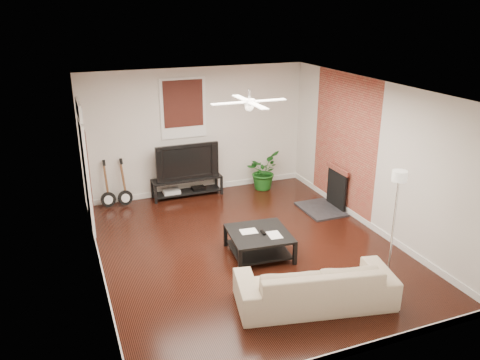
# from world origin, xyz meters

# --- Properties ---
(room) EXTENTS (5.01, 6.01, 2.81)m
(room) POSITION_xyz_m (0.00, 0.00, 1.40)
(room) COLOR black
(room) RESTS_ON ground
(brick_accent) EXTENTS (0.02, 2.20, 2.80)m
(brick_accent) POSITION_xyz_m (2.49, 1.00, 1.40)
(brick_accent) COLOR #A54335
(brick_accent) RESTS_ON floor
(fireplace) EXTENTS (0.80, 1.10, 0.92)m
(fireplace) POSITION_xyz_m (2.20, 1.00, 0.46)
(fireplace) COLOR black
(fireplace) RESTS_ON floor
(window_back) EXTENTS (1.00, 0.06, 1.30)m
(window_back) POSITION_xyz_m (-0.30, 2.97, 1.95)
(window_back) COLOR black
(window_back) RESTS_ON wall_back
(door_left) EXTENTS (0.08, 1.00, 2.50)m
(door_left) POSITION_xyz_m (-2.46, 1.90, 1.25)
(door_left) COLOR white
(door_left) RESTS_ON wall_left
(tv_stand) EXTENTS (1.55, 0.41, 0.43)m
(tv_stand) POSITION_xyz_m (-0.33, 2.78, 0.22)
(tv_stand) COLOR black
(tv_stand) RESTS_ON floor
(tv) EXTENTS (1.39, 0.18, 0.80)m
(tv) POSITION_xyz_m (-0.33, 2.80, 0.83)
(tv) COLOR black
(tv) RESTS_ON tv_stand
(coffee_table) EXTENTS (1.09, 1.09, 0.42)m
(coffee_table) POSITION_xyz_m (0.09, -0.26, 0.21)
(coffee_table) COLOR black
(coffee_table) RESTS_ON floor
(sofa) EXTENTS (2.36, 1.31, 0.65)m
(sofa) POSITION_xyz_m (0.26, -1.86, 0.33)
(sofa) COLOR tan
(sofa) RESTS_ON floor
(floor_lamp) EXTENTS (0.35, 0.35, 1.82)m
(floor_lamp) POSITION_xyz_m (1.61, -1.76, 0.91)
(floor_lamp) COLOR silver
(floor_lamp) RESTS_ON floor
(potted_plant) EXTENTS (1.01, 1.02, 0.86)m
(potted_plant) POSITION_xyz_m (1.43, 2.61, 0.43)
(potted_plant) COLOR #195919
(potted_plant) RESTS_ON floor
(guitar_left) EXTENTS (0.34, 0.26, 1.02)m
(guitar_left) POSITION_xyz_m (-2.06, 2.75, 0.51)
(guitar_left) COLOR black
(guitar_left) RESTS_ON floor
(guitar_right) EXTENTS (0.36, 0.29, 1.02)m
(guitar_right) POSITION_xyz_m (-1.71, 2.72, 0.51)
(guitar_right) COLOR black
(guitar_right) RESTS_ON floor
(ceiling_fan) EXTENTS (1.24, 1.24, 0.32)m
(ceiling_fan) POSITION_xyz_m (0.00, 0.00, 2.60)
(ceiling_fan) COLOR white
(ceiling_fan) RESTS_ON ceiling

